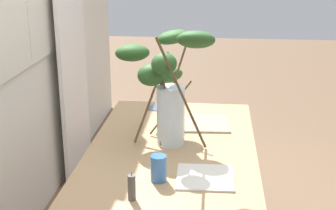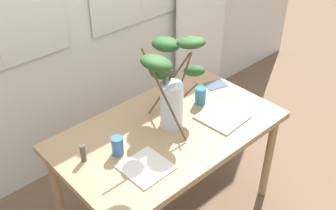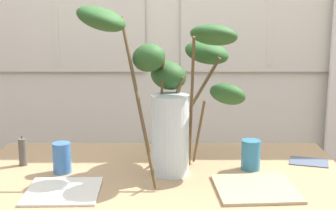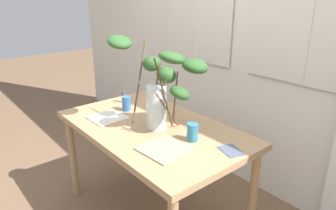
# 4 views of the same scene
# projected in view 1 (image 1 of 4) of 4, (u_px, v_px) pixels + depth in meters

# --- Properties ---
(curtain_sheer_side) EXTENTS (0.60, 0.03, 2.50)m
(curtain_sheer_side) POSITION_uv_depth(u_px,v_px,m) (70.00, 12.00, 3.42)
(curtain_sheer_side) COLOR white
(curtain_sheer_side) RESTS_ON ground
(dining_table) EXTENTS (1.39, 0.82, 0.76)m
(dining_table) POSITION_uv_depth(u_px,v_px,m) (172.00, 161.00, 2.40)
(dining_table) COLOR tan
(dining_table) RESTS_ON ground
(vase_with_branches) EXTENTS (0.64, 0.57, 0.64)m
(vase_with_branches) POSITION_uv_depth(u_px,v_px,m) (165.00, 81.00, 2.34)
(vase_with_branches) COLOR silver
(vase_with_branches) RESTS_ON dining_table
(drinking_glass_blue_left) EXTENTS (0.07, 0.07, 0.11)m
(drinking_glass_blue_left) POSITION_uv_depth(u_px,v_px,m) (159.00, 168.00, 2.02)
(drinking_glass_blue_left) COLOR #386BAD
(drinking_glass_blue_left) RESTS_ON dining_table
(drinking_glass_blue_right) EXTENTS (0.07, 0.07, 0.11)m
(drinking_glass_blue_right) POSITION_uv_depth(u_px,v_px,m) (167.00, 112.00, 2.69)
(drinking_glass_blue_right) COLOR teal
(drinking_glass_blue_right) RESTS_ON dining_table
(plate_square_left) EXTENTS (0.25, 0.25, 0.01)m
(plate_square_left) POSITION_uv_depth(u_px,v_px,m) (205.00, 177.00, 2.05)
(plate_square_left) COLOR silver
(plate_square_left) RESTS_ON dining_table
(plate_square_right) EXTENTS (0.28, 0.28, 0.01)m
(plate_square_right) POSITION_uv_depth(u_px,v_px,m) (205.00, 123.00, 2.67)
(plate_square_right) COLOR tan
(plate_square_right) RESTS_ON dining_table
(napkin_folded) EXTENTS (0.17, 0.15, 0.00)m
(napkin_folded) POSITION_uv_depth(u_px,v_px,m) (158.00, 107.00, 2.95)
(napkin_folded) COLOR #4C566B
(napkin_folded) RESTS_ON dining_table
(pillar_candle) EXTENTS (0.03, 0.03, 0.12)m
(pillar_candle) POSITION_uv_depth(u_px,v_px,m) (132.00, 188.00, 1.86)
(pillar_candle) COLOR #514C47
(pillar_candle) RESTS_ON dining_table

